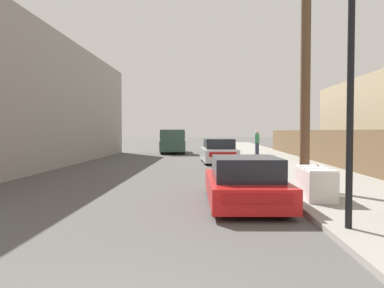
{
  "coord_description": "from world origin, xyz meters",
  "views": [
    {
      "loc": [
        1.07,
        -2.42,
        1.85
      ],
      "look_at": [
        0.56,
        10.23,
        1.4
      ],
      "focal_mm": 35.0,
      "sensor_mm": 36.0,
      "label": 1
    }
  ],
  "objects_px": {
    "street_lamp": "(351,84)",
    "parked_sports_car_red": "(244,183)",
    "discarded_fridge": "(315,183)",
    "pedestrian": "(257,142)",
    "pickup_truck": "(173,142)",
    "car_parked_mid": "(219,152)",
    "utility_pole": "(306,26)"
  },
  "relations": [
    {
      "from": "discarded_fridge",
      "to": "utility_pole",
      "type": "relative_size",
      "value": 0.18
    },
    {
      "from": "car_parked_mid",
      "to": "discarded_fridge",
      "type": "bearing_deg",
      "value": -84.5
    },
    {
      "from": "discarded_fridge",
      "to": "pedestrian",
      "type": "bearing_deg",
      "value": 89.13
    },
    {
      "from": "car_parked_mid",
      "to": "street_lamp",
      "type": "height_order",
      "value": "street_lamp"
    },
    {
      "from": "pickup_truck",
      "to": "street_lamp",
      "type": "height_order",
      "value": "street_lamp"
    },
    {
      "from": "parked_sports_car_red",
      "to": "utility_pole",
      "type": "distance_m",
      "value": 5.17
    },
    {
      "from": "pickup_truck",
      "to": "utility_pole",
      "type": "height_order",
      "value": "utility_pole"
    },
    {
      "from": "discarded_fridge",
      "to": "car_parked_mid",
      "type": "height_order",
      "value": "car_parked_mid"
    },
    {
      "from": "utility_pole",
      "to": "pedestrian",
      "type": "xyz_separation_m",
      "value": [
        0.78,
        16.52,
        -3.91
      ]
    },
    {
      "from": "discarded_fridge",
      "to": "pedestrian",
      "type": "relative_size",
      "value": 0.98
    },
    {
      "from": "parked_sports_car_red",
      "to": "pickup_truck",
      "type": "relative_size",
      "value": 0.78
    },
    {
      "from": "pickup_truck",
      "to": "discarded_fridge",
      "type": "bearing_deg",
      "value": 101.6
    },
    {
      "from": "street_lamp",
      "to": "discarded_fridge",
      "type": "bearing_deg",
      "value": 84.77
    },
    {
      "from": "parked_sports_car_red",
      "to": "street_lamp",
      "type": "relative_size",
      "value": 0.96
    },
    {
      "from": "street_lamp",
      "to": "pedestrian",
      "type": "bearing_deg",
      "value": 86.79
    },
    {
      "from": "discarded_fridge",
      "to": "car_parked_mid",
      "type": "xyz_separation_m",
      "value": [
        -2.13,
        11.79,
        0.14
      ]
    },
    {
      "from": "car_parked_mid",
      "to": "street_lamp",
      "type": "bearing_deg",
      "value": -87.61
    },
    {
      "from": "discarded_fridge",
      "to": "utility_pole",
      "type": "xyz_separation_m",
      "value": [
        0.12,
        1.56,
        4.42
      ]
    },
    {
      "from": "parked_sports_car_red",
      "to": "utility_pole",
      "type": "xyz_separation_m",
      "value": [
        1.98,
        1.91,
        4.38
      ]
    },
    {
      "from": "pickup_truck",
      "to": "pedestrian",
      "type": "height_order",
      "value": "pickup_truck"
    },
    {
      "from": "utility_pole",
      "to": "pedestrian",
      "type": "relative_size",
      "value": 5.36
    },
    {
      "from": "car_parked_mid",
      "to": "street_lamp",
      "type": "xyz_separation_m",
      "value": [
        1.86,
        -14.8,
        2.02
      ]
    },
    {
      "from": "discarded_fridge",
      "to": "utility_pole",
      "type": "distance_m",
      "value": 4.69
    },
    {
      "from": "parked_sports_car_red",
      "to": "utility_pole",
      "type": "bearing_deg",
      "value": 41.82
    },
    {
      "from": "parked_sports_car_red",
      "to": "pickup_truck",
      "type": "xyz_separation_m",
      "value": [
        -3.71,
        21.15,
        0.42
      ]
    },
    {
      "from": "parked_sports_car_red",
      "to": "pedestrian",
      "type": "height_order",
      "value": "pedestrian"
    },
    {
      "from": "street_lamp",
      "to": "parked_sports_car_red",
      "type": "bearing_deg",
      "value": 120.65
    },
    {
      "from": "parked_sports_car_red",
      "to": "pickup_truck",
      "type": "distance_m",
      "value": 21.48
    },
    {
      "from": "discarded_fridge",
      "to": "street_lamp",
      "type": "xyz_separation_m",
      "value": [
        -0.28,
        -3.01,
        2.16
      ]
    },
    {
      "from": "discarded_fridge",
      "to": "car_parked_mid",
      "type": "bearing_deg",
      "value": 102.25
    },
    {
      "from": "pedestrian",
      "to": "car_parked_mid",
      "type": "bearing_deg",
      "value": -115.77
    },
    {
      "from": "discarded_fridge",
      "to": "utility_pole",
      "type": "bearing_deg",
      "value": 87.52
    }
  ]
}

